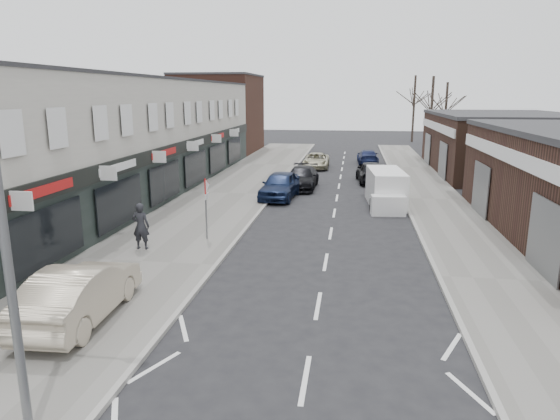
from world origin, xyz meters
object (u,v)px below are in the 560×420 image
at_px(warning_sign, 206,191).
at_px(parked_car_left_b, 302,178).
at_px(white_van, 386,189).
at_px(sedan_on_pavement, 80,292).
at_px(parked_car_right_b, 371,172).
at_px(parked_car_left_a, 280,185).
at_px(parked_car_right_c, 368,157).
at_px(parked_car_right_a, 384,187).
at_px(street_lamp, 8,193).
at_px(pedestrian, 141,226).
at_px(parked_car_left_c, 316,161).

height_order(warning_sign, parked_car_left_b, warning_sign).
xyz_separation_m(white_van, sedan_on_pavement, (-9.13, -16.37, -0.04)).
bearing_deg(parked_car_left_b, parked_car_right_b, 33.13).
relative_size(parked_car_left_a, parked_car_right_c, 1.09).
bearing_deg(white_van, parked_car_left_b, 134.04).
relative_size(warning_sign, parked_car_left_a, 0.57).
distance_m(parked_car_left_b, parked_car_right_a, 5.81).
relative_size(warning_sign, parked_car_right_b, 0.58).
distance_m(white_van, parked_car_left_b, 6.95).
distance_m(warning_sign, parked_car_right_a, 13.20).
relative_size(street_lamp, warning_sign, 2.96).
height_order(white_van, sedan_on_pavement, white_van).
height_order(sedan_on_pavement, pedestrian, pedestrian).
height_order(parked_car_left_c, parked_car_right_b, parked_car_right_b).
bearing_deg(parked_car_left_b, parked_car_left_a, -103.87).
distance_m(parked_car_left_a, parked_car_right_c, 17.32).
bearing_deg(pedestrian, warning_sign, -142.01).
xyz_separation_m(street_lamp, white_van, (7.30, 21.07, -3.68)).
height_order(parked_car_left_a, parked_car_left_c, parked_car_left_a).
distance_m(warning_sign, pedestrian, 3.05).
bearing_deg(parked_car_left_c, warning_sign, -98.36).
bearing_deg(parked_car_left_a, pedestrian, -104.66).
bearing_deg(parked_car_right_b, parked_car_left_b, 26.67).
bearing_deg(white_van, sedan_on_pavement, -124.04).
relative_size(sedan_on_pavement, pedestrian, 2.52).
bearing_deg(parked_car_right_b, parked_car_left_a, 43.50).
xyz_separation_m(white_van, pedestrian, (-10.13, -10.07, 0.12)).
distance_m(street_lamp, parked_car_left_b, 26.02).
height_order(white_van, parked_car_left_a, white_van).
height_order(pedestrian, parked_car_left_b, pedestrian).
height_order(street_lamp, parked_car_left_c, street_lamp).
xyz_separation_m(white_van, parked_car_right_c, (-0.58, 17.48, -0.31)).
bearing_deg(pedestrian, sedan_on_pavement, 97.63).
height_order(sedan_on_pavement, parked_car_right_c, sedan_on_pavement).
relative_size(warning_sign, parked_car_left_b, 0.55).
height_order(parked_car_left_a, parked_car_right_a, parked_car_left_a).
bearing_deg(sedan_on_pavement, warning_sign, -100.98).
relative_size(street_lamp, sedan_on_pavement, 1.69).
xyz_separation_m(parked_car_left_c, parked_car_right_b, (4.40, -6.58, 0.15)).
bearing_deg(parked_car_left_c, parked_car_left_b, -92.35).
relative_size(street_lamp, parked_car_right_a, 1.91).
height_order(street_lamp, sedan_on_pavement, street_lamp).
relative_size(pedestrian, parked_car_left_b, 0.38).
xyz_separation_m(pedestrian, parked_car_right_b, (9.55, 17.52, -0.27)).
xyz_separation_m(warning_sign, parked_car_left_a, (1.76, 9.37, -1.39)).
height_order(white_van, parked_car_left_b, white_van).
height_order(warning_sign, parked_car_left_a, warning_sign).
bearing_deg(parked_car_right_c, parked_car_left_b, 68.01).
distance_m(street_lamp, warning_sign, 13.04).
bearing_deg(parked_car_right_a, parked_car_left_b, -25.76).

